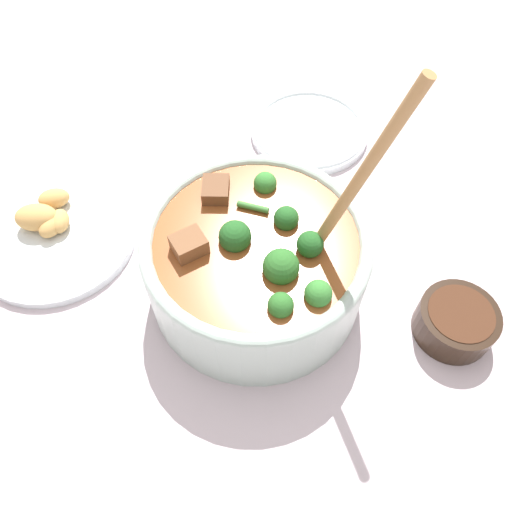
% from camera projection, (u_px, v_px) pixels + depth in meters
% --- Properties ---
extents(ground_plane, '(4.00, 4.00, 0.00)m').
position_uv_depth(ground_plane, '(256.00, 288.00, 0.62)').
color(ground_plane, silver).
extents(stew_bowl, '(0.26, 0.25, 0.32)m').
position_uv_depth(stew_bowl, '(256.00, 260.00, 0.57)').
color(stew_bowl, '#B2C6BC').
rests_on(stew_bowl, ground_plane).
extents(condiment_bowl, '(0.09, 0.09, 0.04)m').
position_uv_depth(condiment_bowl, '(456.00, 321.00, 0.57)').
color(condiment_bowl, black).
rests_on(condiment_bowl, ground_plane).
extents(empty_plate, '(0.18, 0.18, 0.02)m').
position_uv_depth(empty_plate, '(309.00, 130.00, 0.77)').
color(empty_plate, white).
rests_on(empty_plate, ground_plane).
extents(food_plate, '(0.21, 0.21, 0.05)m').
position_uv_depth(food_plate, '(54.00, 232.00, 0.65)').
color(food_plate, white).
rests_on(food_plate, ground_plane).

